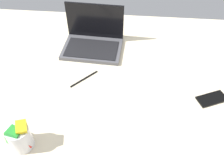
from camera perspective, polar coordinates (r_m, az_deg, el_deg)
name	(u,v)px	position (r cm, az deg, el deg)	size (l,w,h in cm)	color
bed_mattress	(112,102)	(126.28, -0.05, -4.29)	(180.00, 140.00, 18.00)	beige
laptop	(93,41)	(142.50, -4.45, 10.04)	(34.15, 24.69, 23.00)	#4C4C51
snack_cup	(20,137)	(103.41, -20.78, -11.44)	(11.52, 9.57, 14.19)	silver
cell_phone	(212,99)	(124.78, 22.26, -3.22)	(6.80, 14.00, 0.80)	black
charger_cable	(84,79)	(125.36, -6.52, 1.19)	(17.00, 0.60, 0.60)	black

